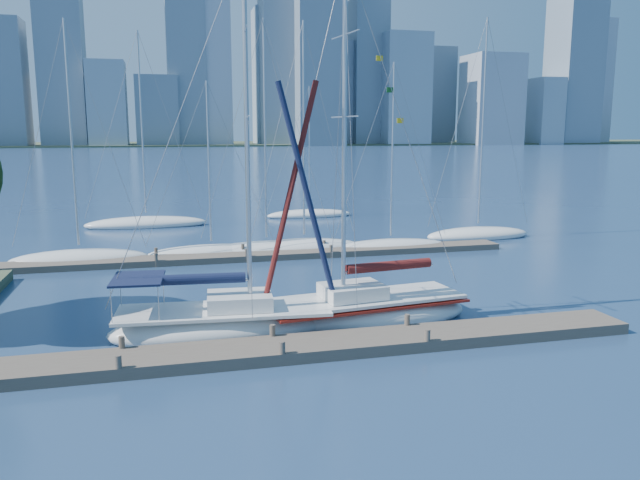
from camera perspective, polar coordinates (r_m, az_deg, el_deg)
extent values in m
plane|color=navy|center=(21.25, -3.92, -10.51)|extent=(700.00, 700.00, 0.00)
cube|color=brown|center=(21.18, -3.93, -10.00)|extent=(26.00, 2.00, 0.40)
cube|color=brown|center=(36.74, -5.35, -1.43)|extent=(30.00, 1.80, 0.36)
cube|color=#38472D|center=(339.70, -13.80, 8.47)|extent=(800.00, 100.00, 1.50)
ellipsoid|color=silver|center=(23.48, -8.74, -7.96)|extent=(8.51, 3.39, 1.46)
cube|color=silver|center=(23.28, -8.79, -6.37)|extent=(7.88, 3.12, 0.12)
cube|color=silver|center=(23.20, -7.36, -5.52)|extent=(2.47, 1.95, 0.54)
cylinder|color=silver|center=(22.38, -6.70, 9.46)|extent=(0.18, 0.18, 12.56)
cylinder|color=silver|center=(23.00, -11.35, -3.76)|extent=(3.94, 0.42, 0.10)
cylinder|color=#0F1533|center=(22.98, -11.36, -3.53)|extent=(3.65, 0.68, 0.39)
cube|color=#0F1533|center=(23.12, -16.32, -3.41)|extent=(1.93, 2.45, 0.08)
ellipsoid|color=silver|center=(24.87, 4.20, -6.84)|extent=(8.62, 3.74, 1.46)
cube|color=silver|center=(24.68, 4.22, -5.32)|extent=(7.98, 3.45, 0.12)
cube|color=silver|center=(24.35, 2.99, -4.69)|extent=(2.54, 2.05, 0.54)
cylinder|color=silver|center=(23.40, 2.24, 9.65)|extent=(0.18, 0.18, 12.64)
cylinder|color=silver|center=(24.85, 6.34, -2.59)|extent=(3.93, 0.58, 0.10)
cylinder|color=#4C1110|center=(24.83, 6.34, -2.37)|extent=(3.66, 0.84, 0.39)
cube|color=maroon|center=(24.73, 4.22, -5.69)|extent=(8.17, 3.58, 0.10)
ellipsoid|color=silver|center=(37.91, -21.10, -1.67)|extent=(7.96, 4.23, 1.15)
cylinder|color=silver|center=(37.22, -21.78, 8.91)|extent=(0.13, 0.13, 12.27)
ellipsoid|color=silver|center=(38.00, -9.88, -1.15)|extent=(7.58, 2.21, 1.01)
cylinder|color=silver|center=(37.35, -10.13, 6.99)|extent=(0.11, 0.11, 9.32)
ellipsoid|color=silver|center=(38.36, -4.89, -0.91)|extent=(8.42, 4.64, 1.10)
cylinder|color=silver|center=(37.67, -5.06, 9.92)|extent=(0.12, 0.12, 12.81)
ellipsoid|color=silver|center=(38.78, -1.45, -0.73)|extent=(7.64, 4.25, 1.19)
cylinder|color=silver|center=(38.11, -1.50, 9.99)|extent=(0.13, 0.13, 12.70)
ellipsoid|color=silver|center=(39.69, 6.47, -0.60)|extent=(7.46, 2.03, 0.99)
cylinder|color=silver|center=(39.04, 6.64, 8.11)|extent=(0.11, 0.11, 10.60)
ellipsoid|color=silver|center=(44.89, 14.24, 0.43)|extent=(7.62, 2.38, 1.17)
cylinder|color=silver|center=(44.30, 14.67, 10.31)|extent=(0.13, 0.13, 13.71)
ellipsoid|color=silver|center=(50.54, -15.57, 1.43)|extent=(9.55, 5.72, 1.22)
cylinder|color=silver|center=(50.02, -15.99, 10.19)|extent=(0.13, 0.13, 13.64)
ellipsoid|color=silver|center=(54.28, -0.96, 2.32)|extent=(7.53, 2.24, 1.00)
cylinder|color=silver|center=(53.81, -0.98, 8.47)|extent=(0.11, 0.11, 10.19)
cube|color=slate|center=(314.82, -27.06, 12.63)|extent=(19.78, 17.63, 55.40)
cube|color=gray|center=(332.09, -22.28, 10.86)|extent=(15.32, 17.61, 33.24)
cube|color=gray|center=(305.57, -18.85, 11.66)|extent=(16.63, 19.81, 38.09)
cube|color=slate|center=(306.40, -14.66, 11.31)|extent=(19.17, 16.86, 32.26)
cube|color=gray|center=(312.25, -10.00, 16.64)|extent=(18.28, 14.99, 88.56)
cube|color=gray|center=(330.02, -4.68, 14.55)|extent=(15.14, 17.46, 67.57)
cube|color=slate|center=(309.40, -0.22, 16.74)|extent=(21.28, 18.95, 87.40)
cube|color=gray|center=(328.84, 2.63, 13.17)|extent=(15.03, 17.11, 51.27)
cube|color=gray|center=(322.71, 7.69, 13.44)|extent=(22.73, 18.80, 54.48)
cube|color=slate|center=(362.39, 10.59, 12.78)|extent=(15.82, 17.52, 52.11)
cube|color=gray|center=(342.70, 15.41, 12.22)|extent=(25.95, 23.94, 45.58)
cube|color=gray|center=(358.46, 19.67, 10.99)|extent=(13.64, 21.38, 34.38)
cube|color=slate|center=(373.28, 22.14, 14.05)|extent=(21.96, 23.60, 76.80)
cube|color=gray|center=(404.75, 23.66, 13.07)|extent=(15.31, 17.08, 69.61)
cube|color=slate|center=(315.17, -22.71, 16.91)|extent=(19.57, 18.00, 98.77)
cube|color=slate|center=(312.47, -12.20, 17.15)|extent=(17.65, 18.00, 94.99)
cube|color=slate|center=(317.75, -3.68, 17.43)|extent=(18.81, 18.00, 97.18)
cube|color=slate|center=(328.19, 4.39, 15.90)|extent=(17.29, 18.00, 82.59)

